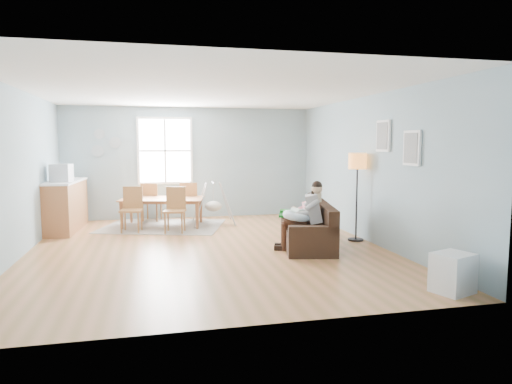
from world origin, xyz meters
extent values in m
cube|color=#A5703A|center=(0.00, 0.00, -0.04)|extent=(8.40, 9.40, 0.08)
cube|color=white|center=(0.00, 0.00, 3.00)|extent=(8.40, 9.40, 0.60)
cube|color=#85A3AE|center=(0.00, 4.66, 1.35)|extent=(8.40, 0.08, 3.90)
cube|color=#85A3AE|center=(0.00, -4.66, 1.35)|extent=(8.40, 0.08, 3.90)
cube|color=#85A3AE|center=(4.16, 0.00, 1.35)|extent=(0.08, 9.40, 3.90)
cube|color=white|center=(-0.60, 3.47, 1.65)|extent=(1.32, 0.06, 1.62)
cube|color=white|center=(-0.60, 3.44, 1.65)|extent=(1.20, 0.02, 1.50)
cube|color=white|center=(-0.60, 3.43, 1.65)|extent=(1.20, 0.03, 0.04)
cube|color=white|center=(-0.60, 3.43, 1.65)|extent=(0.04, 0.03, 1.50)
cube|color=white|center=(2.97, -1.50, 1.75)|extent=(0.04, 0.44, 0.54)
cube|color=slate|center=(2.94, -1.50, 1.75)|extent=(0.01, 0.36, 0.46)
cube|color=white|center=(2.97, -0.60, 1.95)|extent=(0.04, 0.44, 0.54)
cube|color=slate|center=(2.94, -0.60, 1.95)|extent=(0.01, 0.36, 0.46)
cylinder|color=#8C9FA9|center=(-2.10, 3.47, 2.05)|extent=(0.24, 0.02, 0.24)
cylinder|color=#8C9FA9|center=(-1.75, 3.47, 1.85)|extent=(0.26, 0.02, 0.26)
cylinder|color=#8C9FA9|center=(-2.15, 3.47, 1.65)|extent=(0.28, 0.02, 0.28)
cube|color=black|center=(1.74, -0.22, 0.19)|extent=(1.18, 2.00, 0.37)
cube|color=black|center=(2.04, -0.29, 0.57)|extent=(0.57, 1.86, 0.38)
cube|color=black|center=(1.56, -1.05, 0.45)|extent=(0.82, 0.34, 0.14)
cube|color=black|center=(1.92, 0.60, 0.45)|extent=(0.82, 0.34, 0.14)
cube|color=#16621A|center=(1.85, 0.39, 0.48)|extent=(1.05, 0.96, 0.04)
cube|color=#B8AC8D|center=(2.09, 0.20, 0.70)|extent=(0.27, 0.48, 0.47)
cube|color=#939396|center=(1.75, -0.51, 0.72)|extent=(0.40, 0.45, 0.51)
sphere|color=tan|center=(1.80, -0.53, 1.06)|extent=(0.19, 0.19, 0.19)
sphere|color=black|center=(1.80, -0.53, 1.10)|extent=(0.18, 0.18, 0.18)
cylinder|color=#341E13|center=(1.43, -0.50, 0.48)|extent=(0.42, 0.25, 0.14)
cylinder|color=#341E13|center=(1.49, -0.33, 0.48)|extent=(0.42, 0.25, 0.14)
cylinder|color=#341E13|center=(1.25, -0.45, 0.23)|extent=(0.11, 0.11, 0.46)
cylinder|color=#341E13|center=(1.31, -0.27, 0.23)|extent=(0.11, 0.11, 0.46)
cube|color=black|center=(1.19, -0.43, 0.04)|extent=(0.22, 0.14, 0.08)
cube|color=black|center=(1.25, -0.25, 0.04)|extent=(0.22, 0.14, 0.08)
torus|color=#C5E5F6|center=(1.48, -0.44, 0.59)|extent=(0.65, 0.64, 0.20)
cylinder|color=silver|center=(1.48, -0.44, 0.66)|extent=(0.16, 0.29, 0.12)
sphere|color=tan|center=(1.47, -0.28, 0.68)|extent=(0.10, 0.10, 0.10)
cube|color=white|center=(1.82, -0.05, 0.62)|extent=(0.23, 0.25, 0.32)
sphere|color=tan|center=(1.85, -0.05, 0.84)|extent=(0.15, 0.15, 0.15)
sphere|color=black|center=(1.85, -0.05, 0.87)|extent=(0.15, 0.15, 0.15)
cylinder|color=#F53C74|center=(1.60, -0.08, 0.48)|extent=(0.27, 0.11, 0.08)
cylinder|color=#F53C74|center=(1.62, 0.04, 0.48)|extent=(0.27, 0.11, 0.08)
cylinder|color=#F53C74|center=(1.48, -0.07, 0.33)|extent=(0.07, 0.07, 0.26)
cylinder|color=#F53C74|center=(1.50, 0.05, 0.33)|extent=(0.07, 0.07, 0.26)
cylinder|color=black|center=(2.80, 0.03, 0.02)|extent=(0.29, 0.29, 0.03)
cylinder|color=black|center=(2.80, 0.03, 0.72)|extent=(0.03, 0.03, 1.45)
cylinder|color=orange|center=(2.80, 0.03, 1.50)|extent=(0.33, 0.33, 0.29)
cube|color=white|center=(2.63, -3.04, 0.24)|extent=(0.55, 0.52, 0.49)
cube|color=black|center=(2.45, -3.11, 0.24)|extent=(0.14, 0.32, 0.39)
cube|color=gray|center=(-0.71, 2.35, 0.01)|extent=(2.98, 2.58, 0.01)
imported|color=brown|center=(-0.71, 2.35, 0.31)|extent=(1.94, 1.32, 0.62)
cube|color=brown|center=(-1.35, 1.81, 0.45)|extent=(0.49, 0.49, 0.04)
cube|color=brown|center=(-1.32, 2.00, 0.70)|extent=(0.40, 0.11, 0.46)
cylinder|color=brown|center=(-1.55, 1.67, 0.23)|extent=(0.04, 0.04, 0.45)
cylinder|color=brown|center=(-1.22, 1.61, 0.23)|extent=(0.04, 0.04, 0.45)
cylinder|color=brown|center=(-1.49, 2.01, 0.23)|extent=(0.04, 0.04, 0.45)
cylinder|color=brown|center=(-1.16, 1.95, 0.23)|extent=(0.04, 0.04, 0.45)
cube|color=brown|center=(-0.49, 1.54, 0.45)|extent=(0.50, 0.50, 0.04)
cube|color=brown|center=(-0.45, 1.73, 0.70)|extent=(0.40, 0.13, 0.46)
cylinder|color=brown|center=(-0.69, 1.41, 0.23)|extent=(0.04, 0.04, 0.45)
cylinder|color=brown|center=(-0.36, 1.34, 0.23)|extent=(0.04, 0.04, 0.45)
cylinder|color=brown|center=(-0.62, 1.75, 0.23)|extent=(0.04, 0.04, 0.45)
cylinder|color=brown|center=(-0.28, 1.67, 0.23)|extent=(0.04, 0.04, 0.45)
cube|color=brown|center=(-0.94, 3.16, 0.44)|extent=(0.52, 0.52, 0.04)
cube|color=brown|center=(-0.99, 2.98, 0.69)|extent=(0.39, 0.16, 0.45)
cylinder|color=brown|center=(-0.73, 3.27, 0.22)|extent=(0.04, 0.04, 0.44)
cylinder|color=brown|center=(-1.04, 3.37, 0.22)|extent=(0.04, 0.04, 0.44)
cylinder|color=brown|center=(-0.83, 2.95, 0.22)|extent=(0.04, 0.04, 0.44)
cylinder|color=brown|center=(-1.15, 3.05, 0.22)|extent=(0.04, 0.04, 0.44)
cube|color=brown|center=(-0.07, 2.89, 0.45)|extent=(0.50, 0.50, 0.04)
cube|color=brown|center=(-0.11, 2.71, 0.70)|extent=(0.40, 0.13, 0.46)
cylinder|color=brown|center=(0.13, 3.02, 0.22)|extent=(0.04, 0.04, 0.45)
cylinder|color=brown|center=(-0.20, 3.09, 0.22)|extent=(0.04, 0.04, 0.45)
cylinder|color=brown|center=(0.06, 2.69, 0.22)|extent=(0.04, 0.04, 0.45)
cylinder|color=brown|center=(-0.27, 2.76, 0.22)|extent=(0.04, 0.04, 0.45)
cube|color=brown|center=(-2.70, 2.38, 0.51)|extent=(0.62, 1.87, 1.03)
cube|color=white|center=(-2.70, 2.38, 1.04)|extent=(0.66, 1.92, 0.04)
cube|color=#AEAEB3|center=(-2.70, 2.02, 1.23)|extent=(0.43, 0.41, 0.36)
cube|color=black|center=(-2.88, 2.04, 1.23)|extent=(0.06, 0.29, 0.25)
cylinder|color=#AEAEB3|center=(0.42, 2.43, 0.94)|extent=(0.07, 0.53, 0.04)
ellipsoid|color=beige|center=(0.42, 2.43, 0.40)|extent=(0.38, 0.38, 0.23)
cylinder|color=#AEAEB3|center=(0.42, 2.43, 0.67)|extent=(0.01, 0.01, 0.43)
cylinder|color=#AEAEB3|center=(0.11, 2.14, 0.48)|extent=(0.34, 0.33, 0.93)
cylinder|color=#AEAEB3|center=(0.70, 2.11, 0.48)|extent=(0.31, 0.36, 0.93)
cylinder|color=#AEAEB3|center=(0.14, 2.74, 0.48)|extent=(0.31, 0.36, 0.93)
cylinder|color=#AEAEB3|center=(0.74, 2.71, 0.48)|extent=(0.34, 0.33, 0.93)
camera|label=1|loc=(-0.93, -7.79, 1.81)|focal=32.00mm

